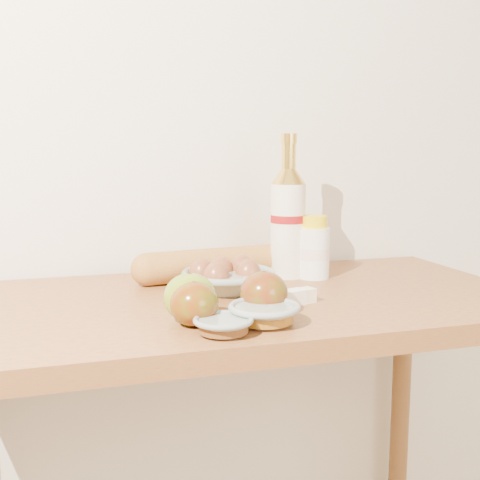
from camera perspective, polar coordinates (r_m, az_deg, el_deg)
The scene contains 12 objects.
back_wall at distance 1.50m, azimuth -4.11°, elevation 12.66°, with size 3.50×0.02×2.60m, color silver.
table at distance 1.25m, azimuth -0.41°, elevation -10.92°, with size 1.20×0.60×0.90m.
bourbon_bottle at distance 1.39m, azimuth 4.58°, elevation 1.94°, with size 0.09×0.09×0.33m.
cream_bottle at distance 1.39m, azimuth 7.01°, elevation -0.87°, with size 0.08×0.08×0.14m.
egg_bowl at distance 1.25m, azimuth -1.20°, elevation -3.60°, with size 0.23×0.23×0.07m.
baguette at distance 1.37m, azimuth -1.51°, elevation -2.20°, with size 0.44×0.12×0.07m.
apple_yellowgreen at distance 1.04m, azimuth -4.77°, elevation -5.44°, with size 0.12×0.12×0.08m.
apple_redgreen_front at distance 1.01m, azimuth -4.37°, elevation -6.05°, with size 0.08×0.08×0.08m.
apple_redgreen_right at distance 1.08m, azimuth 2.29°, elevation -5.06°, with size 0.09×0.09×0.08m.
sugar_bowl at distance 0.97m, azimuth -1.59°, elevation -8.09°, with size 0.12×0.12×0.03m.
syrup_bowl at distance 1.02m, azimuth 2.30°, elevation -6.98°, with size 0.12×0.12×0.04m.
butter_stick at distance 1.15m, azimuth 4.96°, elevation -5.47°, with size 0.10×0.06×0.03m.
Camera 1 is at (-0.33, 0.05, 1.19)m, focal length 45.00 mm.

